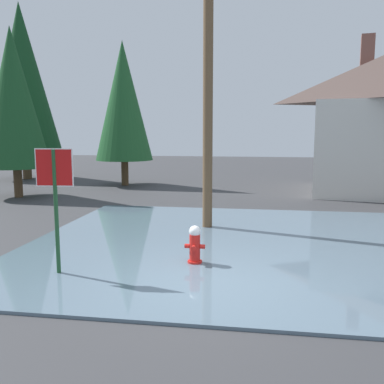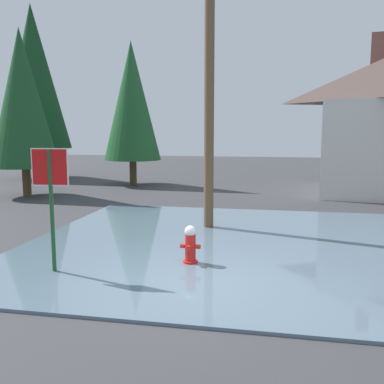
{
  "view_description": "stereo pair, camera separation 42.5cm",
  "coord_description": "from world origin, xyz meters",
  "px_view_note": "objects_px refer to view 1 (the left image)",
  "views": [
    {
      "loc": [
        0.85,
        -7.49,
        2.84
      ],
      "look_at": [
        -0.9,
        3.72,
        1.21
      ],
      "focal_mm": 40.13,
      "sensor_mm": 36.0,
      "label": 1
    },
    {
      "loc": [
        1.27,
        -7.42,
        2.84
      ],
      "look_at": [
        -0.9,
        3.72,
        1.21
      ],
      "focal_mm": 40.13,
      "sensor_mm": 36.0,
      "label": 2
    }
  ],
  "objects_px": {
    "pine_tree_tall_left": "(123,101)",
    "stop_sign_near": "(55,186)",
    "pine_tree_short_left": "(13,98)",
    "fire_hydrant": "(195,246)",
    "utility_pole": "(208,58)",
    "pine_tree_mid_left": "(22,77)"
  },
  "relations": [
    {
      "from": "stop_sign_near",
      "to": "utility_pole",
      "type": "bearing_deg",
      "value": 62.04
    },
    {
      "from": "pine_tree_short_left",
      "to": "fire_hydrant",
      "type": "bearing_deg",
      "value": -42.6
    },
    {
      "from": "utility_pole",
      "to": "pine_tree_short_left",
      "type": "distance_m",
      "value": 9.98
    },
    {
      "from": "stop_sign_near",
      "to": "pine_tree_short_left",
      "type": "bearing_deg",
      "value": 124.48
    },
    {
      "from": "utility_pole",
      "to": "pine_tree_tall_left",
      "type": "xyz_separation_m",
      "value": [
        -5.48,
        9.36,
        -0.51
      ]
    },
    {
      "from": "fire_hydrant",
      "to": "utility_pole",
      "type": "distance_m",
      "value": 5.62
    },
    {
      "from": "fire_hydrant",
      "to": "utility_pole",
      "type": "xyz_separation_m",
      "value": [
        -0.15,
        3.48,
        4.42
      ]
    },
    {
      "from": "stop_sign_near",
      "to": "fire_hydrant",
      "type": "bearing_deg",
      "value": 22.44
    },
    {
      "from": "stop_sign_near",
      "to": "fire_hydrant",
      "type": "height_order",
      "value": "stop_sign_near"
    },
    {
      "from": "stop_sign_near",
      "to": "utility_pole",
      "type": "height_order",
      "value": "utility_pole"
    },
    {
      "from": "fire_hydrant",
      "to": "pine_tree_short_left",
      "type": "relative_size",
      "value": 0.12
    },
    {
      "from": "stop_sign_near",
      "to": "pine_tree_short_left",
      "type": "distance_m",
      "value": 11.48
    },
    {
      "from": "utility_pole",
      "to": "pine_tree_tall_left",
      "type": "relative_size",
      "value": 1.27
    },
    {
      "from": "utility_pole",
      "to": "pine_tree_tall_left",
      "type": "height_order",
      "value": "utility_pole"
    },
    {
      "from": "utility_pole",
      "to": "pine_tree_short_left",
      "type": "relative_size",
      "value": 1.31
    },
    {
      "from": "fire_hydrant",
      "to": "utility_pole",
      "type": "bearing_deg",
      "value": 92.51
    },
    {
      "from": "fire_hydrant",
      "to": "pine_tree_tall_left",
      "type": "bearing_deg",
      "value": 113.68
    },
    {
      "from": "pine_tree_tall_left",
      "to": "pine_tree_mid_left",
      "type": "relative_size",
      "value": 0.73
    },
    {
      "from": "utility_pole",
      "to": "pine_tree_short_left",
      "type": "bearing_deg",
      "value": 151.69
    },
    {
      "from": "utility_pole",
      "to": "pine_tree_mid_left",
      "type": "height_order",
      "value": "pine_tree_mid_left"
    },
    {
      "from": "fire_hydrant",
      "to": "utility_pole",
      "type": "relative_size",
      "value": 0.09
    },
    {
      "from": "pine_tree_tall_left",
      "to": "stop_sign_near",
      "type": "bearing_deg",
      "value": -77.54
    }
  ]
}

